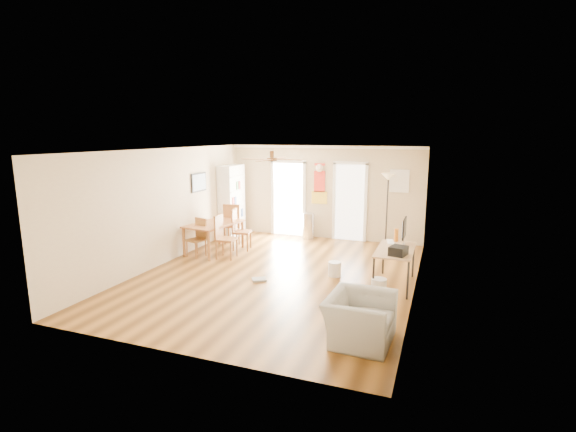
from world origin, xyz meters
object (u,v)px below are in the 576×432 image
at_px(bookshelf, 232,201).
at_px(dining_chair_right_b, 226,237).
at_px(torchiere_lamp, 387,210).
at_px(wastebasket_a, 335,269).
at_px(armchair, 360,319).
at_px(printer, 398,251).
at_px(dining_chair_right_a, 242,230).
at_px(trash_can, 308,226).
at_px(dining_chair_far, 234,223).
at_px(dining_table, 214,237).
at_px(dining_chair_near, 196,238).
at_px(computer_desk, 395,267).
at_px(wastebasket_b, 379,287).

xyz_separation_m(bookshelf, dining_chair_right_b, (0.93, -2.04, -0.51)).
relative_size(torchiere_lamp, wastebasket_a, 6.32).
height_order(dining_chair_right_b, armchair, dining_chair_right_b).
height_order(bookshelf, armchair, bookshelf).
bearing_deg(printer, wastebasket_a, 172.10).
bearing_deg(dining_chair_right_a, wastebasket_a, -126.18).
relative_size(trash_can, wastebasket_a, 2.40).
bearing_deg(armchair, dining_chair_right_a, 47.43).
relative_size(dining_chair_far, wastebasket_a, 3.55).
relative_size(dining_table, armchair, 1.44).
distance_m(dining_chair_near, dining_chair_far, 1.51).
xyz_separation_m(dining_chair_right_a, trash_can, (1.24, 1.69, -0.15)).
bearing_deg(dining_chair_near, dining_chair_right_b, 25.79).
bearing_deg(computer_desk, dining_chair_near, 175.04).
bearing_deg(dining_chair_right_b, printer, -107.83).
height_order(dining_chair_far, trash_can, dining_chair_far).
xyz_separation_m(dining_table, torchiere_lamp, (3.95, 2.06, 0.59)).
bearing_deg(trash_can, dining_chair_far, -147.33).
bearing_deg(bookshelf, dining_chair_far, -53.60).
xyz_separation_m(dining_chair_right_b, computer_desk, (3.96, -0.53, -0.15)).
relative_size(dining_chair_near, printer, 2.83).
bearing_deg(trash_can, dining_chair_right_a, -126.26).
height_order(bookshelf, wastebasket_b, bookshelf).
distance_m(dining_chair_far, computer_desk, 4.87).
bearing_deg(trash_can, dining_table, -130.09).
bearing_deg(bookshelf, printer, -25.56).
distance_m(trash_can, computer_desk, 4.07).
bearing_deg(trash_can, dining_chair_right_b, -116.35).
bearing_deg(armchair, wastebasket_a, 24.19).
distance_m(trash_can, wastebasket_b, 4.45).
relative_size(torchiere_lamp, computer_desk, 1.40).
height_order(dining_chair_far, printer, dining_chair_far).
xyz_separation_m(bookshelf, dining_table, (0.38, -1.66, -0.65)).
bearing_deg(dining_table, wastebasket_b, -19.66).
bearing_deg(printer, dining_chair_far, 168.34).
relative_size(dining_table, computer_desk, 1.07).
relative_size(wastebasket_a, armchair, 0.30).
bearing_deg(wastebasket_a, dining_table, 166.83).
relative_size(bookshelf, dining_chair_near, 2.25).
distance_m(bookshelf, dining_chair_far, 0.92).
xyz_separation_m(dining_chair_right_b, wastebasket_b, (3.75, -1.16, -0.36)).
bearing_deg(dining_chair_far, trash_can, -160.70).
xyz_separation_m(dining_table, armchair, (4.30, -3.38, -0.04)).
height_order(dining_chair_near, computer_desk, dining_chair_near).
xyz_separation_m(dining_chair_right_b, armchair, (3.75, -3.00, -0.18)).
height_order(dining_chair_right_b, printer, dining_chair_right_b).
xyz_separation_m(torchiere_lamp, wastebasket_a, (-0.67, -2.83, -0.81)).
bearing_deg(dining_table, bookshelf, 102.73).
distance_m(dining_chair_right_b, computer_desk, 3.99).
height_order(dining_table, wastebasket_a, dining_table).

